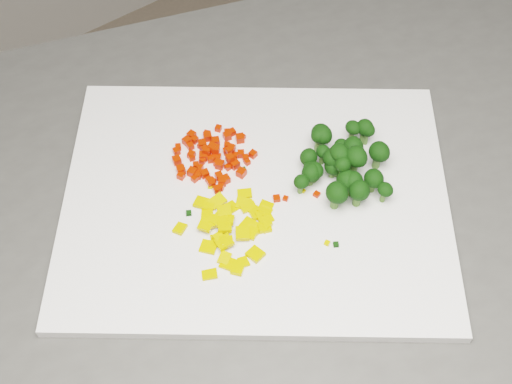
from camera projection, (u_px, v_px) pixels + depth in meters
counter_block at (260, 328)px, 1.32m from camera, size 1.22×1.02×0.90m
cutting_board at (256, 199)px, 0.93m from camera, size 0.63×0.61×0.01m
carrot_pile at (215, 152)px, 0.95m from camera, size 0.11×0.11×0.03m
pepper_pile at (224, 228)px, 0.89m from camera, size 0.13×0.13×0.02m
broccoli_pile at (346, 159)px, 0.92m from camera, size 0.13×0.13×0.06m
carrot_cube_0 at (202, 144)px, 0.97m from camera, size 0.01×0.01×0.01m
carrot_cube_1 at (200, 167)px, 0.95m from camera, size 0.01×0.01×0.01m
carrot_cube_2 at (221, 187)px, 0.93m from camera, size 0.01×0.01×0.01m
carrot_cube_3 at (216, 141)px, 0.97m from camera, size 0.01×0.01×0.01m
carrot_cube_4 at (181, 176)px, 0.94m from camera, size 0.01×0.01×0.01m
carrot_cube_5 at (198, 172)px, 0.94m from camera, size 0.01×0.01×0.01m
carrot_cube_6 at (192, 157)px, 0.96m from camera, size 0.01×0.01×0.01m
carrot_cube_7 at (194, 140)px, 0.97m from camera, size 0.01×0.01×0.01m
carrot_cube_8 at (201, 146)px, 0.97m from camera, size 0.01×0.01×0.01m
carrot_cube_9 at (241, 173)px, 0.94m from camera, size 0.01×0.01×0.01m
carrot_cube_10 at (228, 167)px, 0.95m from camera, size 0.01×0.01×0.01m
carrot_cube_11 at (222, 181)px, 0.93m from camera, size 0.01×0.01×0.01m
carrot_cube_12 at (246, 158)px, 0.96m from camera, size 0.01×0.01×0.01m
carrot_cube_13 at (219, 176)px, 0.94m from camera, size 0.01×0.01×0.01m
carrot_cube_14 at (192, 173)px, 0.94m from camera, size 0.01×0.01×0.01m
carrot_cube_15 at (203, 156)px, 0.96m from camera, size 0.02×0.02×0.01m
carrot_cube_16 at (214, 158)px, 0.96m from camera, size 0.01×0.01×0.01m
carrot_cube_17 at (207, 134)px, 0.98m from camera, size 0.01×0.01×0.01m
carrot_cube_18 at (192, 135)px, 0.98m from camera, size 0.01×0.01×0.01m
carrot_cube_19 at (229, 151)px, 0.95m from camera, size 0.01×0.01×0.01m
carrot_cube_20 at (227, 145)px, 0.97m from camera, size 0.01×0.01×0.01m
carrot_cube_21 at (203, 161)px, 0.95m from camera, size 0.01×0.01×0.01m
carrot_cube_22 at (211, 159)px, 0.96m from camera, size 0.01×0.01×0.01m
carrot_cube_23 at (213, 144)px, 0.97m from camera, size 0.01×0.01×0.01m
carrot_cube_24 at (191, 155)px, 0.96m from camera, size 0.01×0.01×0.01m
carrot_cube_25 at (235, 156)px, 0.96m from camera, size 0.01×0.01×0.01m
carrot_cube_26 at (198, 176)px, 0.94m from camera, size 0.01×0.01×0.01m
carrot_cube_27 at (227, 136)px, 0.98m from camera, size 0.01×0.01×0.01m
carrot_cube_28 at (177, 160)px, 0.95m from camera, size 0.01×0.01×0.01m
carrot_cube_29 at (212, 147)px, 0.95m from camera, size 0.01×0.01×0.01m
carrot_cube_30 at (230, 158)px, 0.94m from camera, size 0.01×0.01×0.01m
carrot_cube_31 at (199, 172)px, 0.94m from camera, size 0.01×0.01×0.01m
carrot_cube_32 at (204, 174)px, 0.94m from camera, size 0.01×0.01×0.01m
carrot_cube_33 at (195, 179)px, 0.94m from camera, size 0.01×0.01×0.01m
carrot_cube_34 at (226, 151)px, 0.96m from camera, size 0.01×0.01×0.01m
carrot_cube_35 at (177, 151)px, 0.96m from camera, size 0.01×0.01×0.01m
carrot_cube_36 at (218, 158)px, 0.96m from camera, size 0.01×0.01×0.01m
carrot_cube_37 at (209, 180)px, 0.94m from camera, size 0.01×0.01×0.01m
carrot_cube_38 at (220, 165)px, 0.95m from camera, size 0.01×0.01×0.01m
carrot_cube_39 at (253, 154)px, 0.96m from camera, size 0.01×0.01×0.01m
carrot_cube_40 at (178, 147)px, 0.97m from camera, size 0.01×0.01×0.01m
carrot_cube_41 at (240, 138)px, 0.97m from camera, size 0.01×0.01×0.01m
carrot_cube_42 at (211, 183)px, 0.93m from camera, size 0.01×0.01×0.01m
carrot_cube_43 at (205, 174)px, 0.94m from camera, size 0.01×0.01×0.01m
carrot_cube_44 at (232, 132)px, 0.98m from camera, size 0.01×0.01×0.01m
carrot_cube_45 at (247, 162)px, 0.95m from camera, size 0.01×0.01×0.01m
carrot_cube_46 at (241, 154)px, 0.96m from camera, size 0.01×0.01×0.01m
carrot_cube_47 at (232, 148)px, 0.96m from camera, size 0.01×0.01×0.01m
carrot_cube_48 at (217, 189)px, 0.93m from camera, size 0.01×0.01×0.01m
carrot_cube_49 at (207, 151)px, 0.95m from camera, size 0.01×0.01×0.01m
carrot_cube_50 at (212, 181)px, 0.93m from camera, size 0.01×0.01×0.01m
carrot_cube_51 at (216, 149)px, 0.95m from camera, size 0.01×0.01×0.01m
carrot_cube_52 at (190, 146)px, 0.97m from camera, size 0.01×0.01×0.01m
carrot_cube_53 at (226, 179)px, 0.93m from camera, size 0.01×0.01×0.01m
carrot_cube_54 at (192, 172)px, 0.94m from camera, size 0.01×0.01×0.01m
carrot_cube_55 at (242, 137)px, 0.98m from camera, size 0.01×0.01×0.01m
carrot_cube_56 at (218, 163)px, 0.95m from camera, size 0.01×0.01×0.01m
carrot_cube_57 at (196, 165)px, 0.95m from camera, size 0.01×0.01×0.01m
carrot_cube_58 at (187, 141)px, 0.97m from camera, size 0.01×0.01×0.01m
carrot_cube_59 at (235, 164)px, 0.95m from camera, size 0.01×0.01×0.01m
carrot_cube_60 at (205, 149)px, 0.96m from camera, size 0.01×0.01×0.01m
carrot_cube_61 at (218, 128)px, 0.99m from camera, size 0.01×0.01×0.01m
carrot_cube_62 at (181, 170)px, 0.94m from camera, size 0.01×0.01×0.01m
carrot_cube_63 at (208, 136)px, 0.98m from camera, size 0.01×0.01×0.01m
carrot_cube_64 at (227, 132)px, 0.98m from camera, size 0.01×0.01×0.01m
pepper_chunk_0 at (219, 238)px, 0.88m from camera, size 0.01×0.02×0.01m
pepper_chunk_1 at (203, 203)px, 0.92m from camera, size 0.03×0.03×0.01m
pepper_chunk_2 at (223, 218)px, 0.90m from camera, size 0.02×0.02×0.01m
pepper_chunk_3 at (245, 194)px, 0.92m from camera, size 0.02×0.02×0.01m
pepper_chunk_4 at (265, 208)px, 0.91m from camera, size 0.03×0.03×0.01m
pepper_chunk_5 at (244, 262)px, 0.87m from camera, size 0.01×0.02×0.01m
pepper_chunk_6 at (209, 205)px, 0.91m from camera, size 0.02×0.02×0.01m
pepper_chunk_7 at (225, 227)px, 0.89m from camera, size 0.02×0.02×0.01m
pepper_chunk_8 at (229, 264)px, 0.86m from camera, size 0.03×0.03×0.01m
pepper_chunk_9 at (210, 274)px, 0.86m from camera, size 0.02×0.02×0.01m
pepper_chunk_10 at (244, 204)px, 0.92m from camera, size 0.03×0.03×0.01m
pepper_chunk_11 at (224, 242)px, 0.88m from camera, size 0.02×0.02×0.01m
pepper_chunk_12 at (265, 217)px, 0.90m from camera, size 0.02×0.02×0.01m
pepper_chunk_13 at (180, 228)px, 0.89m from camera, size 0.02×0.02×0.01m
pepper_chunk_14 at (264, 213)px, 0.91m from camera, size 0.02×0.02×0.01m
pepper_chunk_15 at (251, 233)px, 0.89m from camera, size 0.02×0.02×0.01m
pepper_chunk_16 at (211, 222)px, 0.89m from camera, size 0.02×0.02×0.01m
pepper_chunk_17 at (209, 247)px, 0.88m from camera, size 0.03×0.03×0.01m
pepper_chunk_18 at (249, 225)px, 0.90m from camera, size 0.02×0.02×0.00m
pepper_chunk_19 at (238, 269)px, 0.86m from camera, size 0.02×0.02×0.01m
pepper_chunk_20 at (255, 254)px, 0.87m from camera, size 0.02×0.02×0.01m
pepper_chunk_21 at (206, 224)px, 0.89m from camera, size 0.03×0.03×0.01m
pepper_chunk_22 at (228, 220)px, 0.89m from camera, size 0.02×0.02×0.01m
pepper_chunk_23 at (217, 201)px, 0.92m from camera, size 0.02×0.02×0.01m
pepper_chunk_24 at (218, 240)px, 0.88m from camera, size 0.02×0.02×0.01m
pepper_chunk_25 at (252, 230)px, 0.89m from camera, size 0.02×0.02×0.01m
pepper_chunk_26 at (214, 219)px, 0.90m from camera, size 0.02×0.02×0.01m
pepper_chunk_27 at (264, 226)px, 0.90m from camera, size 0.02×0.02×0.01m
pepper_chunk_28 at (242, 233)px, 0.88m from camera, size 0.03×0.03×0.01m
pepper_chunk_29 at (224, 258)px, 0.87m from camera, size 0.02×0.02×0.01m
pepper_chunk_30 at (265, 228)px, 0.89m from camera, size 0.02×0.02×0.01m
pepper_chunk_31 at (256, 213)px, 0.91m from camera, size 0.02×0.02×0.01m
pepper_chunk_32 at (219, 220)px, 0.89m from camera, size 0.03×0.02×0.01m
pepper_chunk_33 at (207, 215)px, 0.91m from camera, size 0.02×0.02×0.01m
pepper_chunk_34 at (251, 231)px, 0.89m from camera, size 0.01×0.02×0.01m
pepper_chunk_35 at (230, 208)px, 0.91m from camera, size 0.02×0.02×0.01m
pepper_chunk_36 at (248, 207)px, 0.91m from camera, size 0.02×0.02×0.01m
pepper_chunk_37 at (224, 211)px, 0.90m from camera, size 0.02×0.02×0.01m
pepper_chunk_38 at (226, 241)px, 0.88m from camera, size 0.02×0.02×0.01m
broccoli_floret_0 at (346, 184)px, 0.91m from camera, size 0.04×0.04×0.04m
broccoli_floret_1 at (342, 169)px, 0.92m from camera, size 0.03×0.03×0.03m
broccoli_floret_2 at (352, 185)px, 0.91m from camera, size 0.04×0.04×0.04m
broccoli_floret_3 at (318, 140)px, 0.95m from camera, size 0.03×0.03×0.04m
broccoli_floret_4 at (378, 157)px, 0.94m from camera, size 0.04×0.04×0.04m
broccoli_floret_5 at (372, 182)px, 0.92m from camera, size 0.04×0.04×0.03m
broccoli_floret_6 at (309, 170)px, 0.93m from camera, size 0.02×0.02×0.03m
broccoli_floret_7 at (364, 132)px, 0.96m from camera, size 0.03×0.03×0.04m
broccoli_floret_8 at (340, 171)px, 0.93m from camera, size 0.02×0.02×0.02m
broccoli_floret_9 at (356, 153)px, 0.95m from camera, size 0.03×0.03×0.03m
broccoli_floret_10 at (352, 133)px, 0.96m from camera, size 0.03×0.03×0.04m
broccoli_floret_11 at (348, 187)px, 0.91m from camera, size 0.03×0.03×0.03m
broccoli_floret_12 at (337, 166)px, 0.93m from camera, size 0.03×0.03×0.04m
broccoli_floret_13 at (366, 135)px, 0.96m from camera, size 0.03×0.03×0.04m
broccoli_floret_14 at (322, 156)px, 0.94m from camera, size 0.03×0.03×0.03m
broccoli_floret_15 at (320, 138)px, 0.96m from camera, size 0.04×0.04×0.04m
broccoli_floret_16 at (355, 161)px, 0.92m from camera, size 0.04×0.04×0.04m
broccoli_floret_17 at (308, 160)px, 0.94m from camera, size 0.03×0.03×0.03m
broccoli_floret_18 at (332, 169)px, 0.93m from camera, size 0.03×0.03×0.03m
broccoli_floret_19 at (338, 157)px, 0.92m from camera, size 0.03×0.03×0.04m
broccoli_floret_20 at (310, 176)px, 0.92m from camera, size 0.04×0.04×0.03m
broccoli_floret_21 at (384, 193)px, 0.91m from camera, size 0.03×0.03×0.03m
broccoli_floret_22 at (335, 197)px, 0.90m from camera, size 0.04×0.04×0.04m
broccoli_floret_23 at (352, 150)px, 0.95m from camera, size 0.04×0.04×0.04m
broccoli_floret_24 at (341, 149)px, 0.95m from camera, size 0.03×0.03×0.03m
broccoli_floret_25 at (301, 185)px, 0.92m from camera, size 0.03×0.03×0.03m
broccoli_floret_26 at (358, 195)px, 0.90m from camera, size 0.04×0.04×0.04m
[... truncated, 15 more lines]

